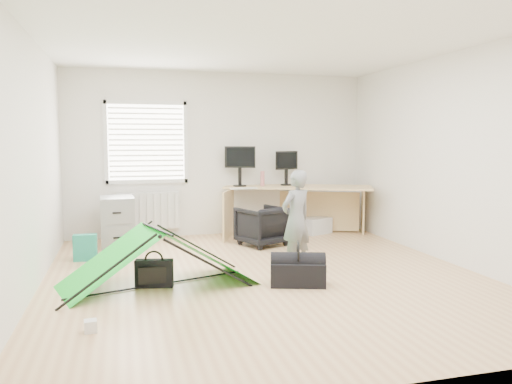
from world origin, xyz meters
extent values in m
plane|color=tan|center=(0.00, 0.00, 0.00)|extent=(5.50, 5.50, 0.00)
cube|color=silver|center=(0.00, 2.75, 1.35)|extent=(5.00, 0.02, 2.70)
cube|color=silver|center=(-1.20, 2.71, 1.55)|extent=(1.20, 0.06, 1.20)
cube|color=silver|center=(-1.20, 2.67, 0.45)|extent=(1.00, 0.12, 0.60)
cube|color=tan|center=(1.24, 2.32, 0.41)|extent=(2.52, 1.69, 0.82)
cube|color=gray|center=(-1.68, 2.16, 0.37)|extent=(0.51, 0.66, 0.75)
cube|color=black|center=(0.29, 2.51, 1.07)|extent=(0.51, 0.31, 0.48)
cube|color=black|center=(1.09, 2.49, 1.03)|extent=(0.45, 0.24, 0.42)
cube|color=beige|center=(0.25, 2.06, 0.83)|extent=(0.43, 0.17, 0.02)
cylinder|color=#C76F72|center=(0.67, 2.47, 0.95)|extent=(0.08, 0.08, 0.25)
imported|color=black|center=(0.43, 1.66, 0.30)|extent=(0.84, 0.85, 0.59)
imported|color=slate|center=(0.48, 0.28, 0.61)|extent=(0.53, 0.45, 1.22)
cube|color=silver|center=(1.57, 2.35, 0.14)|extent=(0.58, 0.51, 0.27)
cube|color=#1D8A70|center=(-2.09, 1.32, 0.17)|extent=(0.30, 0.15, 0.35)
cube|color=black|center=(-1.28, -0.12, 0.15)|extent=(0.42, 0.21, 0.30)
cube|color=silver|center=(-1.87, -1.28, 0.05)|extent=(0.11, 0.11, 0.10)
cube|color=black|center=(0.25, -0.46, 0.13)|extent=(0.66, 0.47, 0.26)
camera|label=1|loc=(-1.58, -5.50, 1.59)|focal=35.00mm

